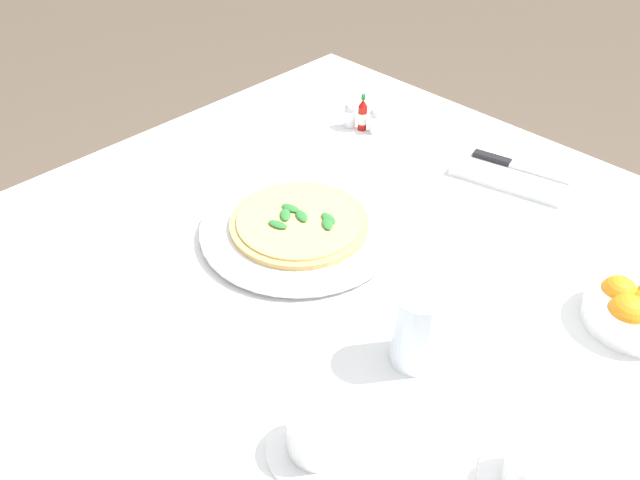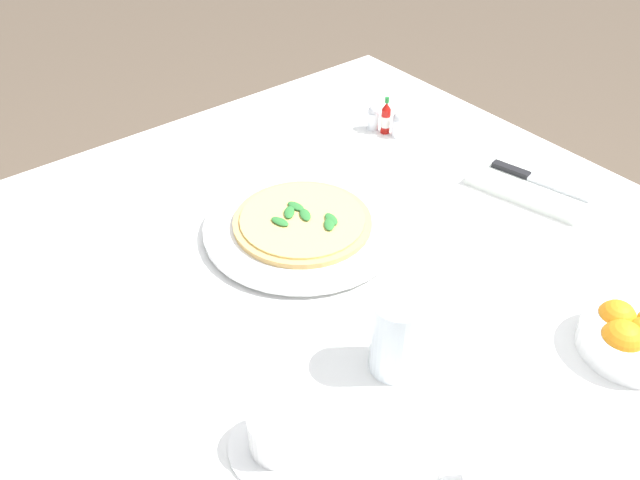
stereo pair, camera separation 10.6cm
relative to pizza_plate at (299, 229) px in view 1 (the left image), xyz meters
The scene contains 12 objects.
dining_table 0.17m from the pizza_plate, ahead, with size 1.22×1.22×0.72m.
pizza_plate is the anchor object (origin of this frame).
pizza 0.01m from the pizza_plate, 53.85° to the left, with size 0.24×0.24×0.02m.
coffee_cup_near_right 0.56m from the pizza_plate, 14.75° to the right, with size 0.13×0.13×0.06m.
coffee_cup_left_edge 0.44m from the pizza_plate, 41.02° to the right, with size 0.13×0.13×0.06m.
water_glass_far_right 0.33m from the pizza_plate, 14.58° to the right, with size 0.07×0.07×0.12m.
napkin_folded 0.46m from the pizza_plate, 68.75° to the left, with size 0.24×0.18×0.02m.
dinner_knife 0.46m from the pizza_plate, 68.46° to the left, with size 0.19×0.06×0.01m.
citrus_bowl 0.55m from the pizza_plate, 21.47° to the left, with size 0.15×0.15×0.07m.
hot_sauce_bottle 0.39m from the pizza_plate, 115.62° to the left, with size 0.02×0.02×0.08m.
salt_shaker 0.39m from the pizza_plate, 111.27° to the left, with size 0.03×0.03×0.06m.
pepper_shaker 0.40m from the pizza_plate, 119.91° to the left, with size 0.03×0.03×0.06m.
Camera 1 is at (0.56, -0.62, 1.44)m, focal length 37.69 mm.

